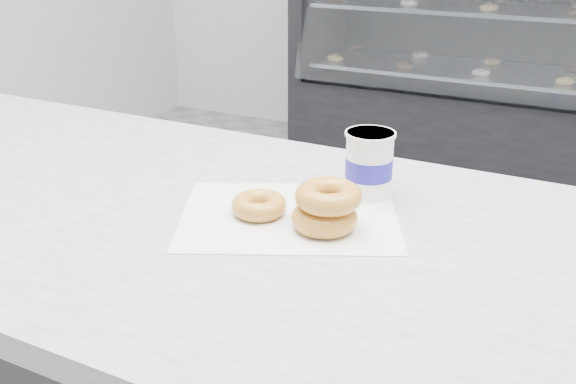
# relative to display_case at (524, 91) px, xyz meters

# --- Properties ---
(display_case) EXTENTS (2.40, 0.74, 1.25)m
(display_case) POSITION_rel_display_case_xyz_m (0.00, 0.00, 0.00)
(display_case) COLOR black
(display_case) RESTS_ON ground
(wax_paper) EXTENTS (0.42, 0.38, 0.00)m
(wax_paper) POSITION_rel_display_case_xyz_m (-0.04, -2.68, 0.41)
(wax_paper) COLOR white
(wax_paper) RESTS_ON counter
(donut_single) EXTENTS (0.11, 0.11, 0.03)m
(donut_single) POSITION_rel_display_case_xyz_m (-0.08, -2.69, 0.43)
(donut_single) COLOR gold
(donut_single) RESTS_ON wax_paper
(donut_stack) EXTENTS (0.13, 0.13, 0.07)m
(donut_stack) POSITION_rel_display_case_xyz_m (0.03, -2.69, 0.45)
(donut_stack) COLOR gold
(donut_stack) RESTS_ON wax_paper
(coffee_cup) EXTENTS (0.09, 0.09, 0.11)m
(coffee_cup) POSITION_rel_display_case_xyz_m (0.04, -2.54, 0.47)
(coffee_cup) COLOR white
(coffee_cup) RESTS_ON counter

